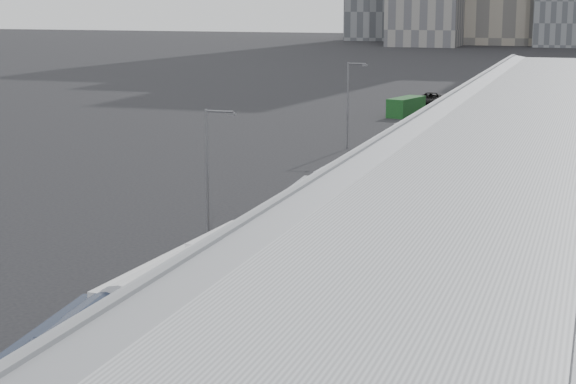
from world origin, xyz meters
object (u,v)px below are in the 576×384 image
at_px(shipping_container, 406,107).
at_px(bus_6, 425,136).
at_px(bus_4, 358,184).
at_px(bus_3, 300,226).
at_px(bus_7, 449,117).
at_px(street_lamp_far, 350,99).
at_px(street_lamp_near, 210,166).
at_px(bus_5, 394,156).
at_px(bus_2, 197,296).
at_px(suv, 430,99).

bearing_deg(shipping_container, bus_6, -60.39).
xyz_separation_m(bus_4, shipping_container, (-7.35, 55.26, -0.44)).
xyz_separation_m(bus_3, bus_7, (0.13, 57.59, -0.10)).
bearing_deg(street_lamp_far, bus_4, -74.13).
xyz_separation_m(bus_7, street_lamp_near, (-6.13, -57.21, 3.40)).
height_order(street_lamp_near, street_lamp_far, street_lamp_far).
height_order(bus_5, bus_6, bus_6).
bearing_deg(bus_6, bus_5, -86.33).
bearing_deg(street_lamp_near, bus_2, -69.68).
bearing_deg(bus_2, bus_7, 93.47).
bearing_deg(suv, bus_5, -89.92).
height_order(bus_5, shipping_container, bus_5).
bearing_deg(shipping_container, bus_7, -42.82).
bearing_deg(street_lamp_near, bus_3, -3.59).
relative_size(street_lamp_far, shipping_container, 1.30).
relative_size(bus_3, shipping_container, 1.94).
distance_m(bus_7, street_lamp_far, 19.41).
bearing_deg(suv, bus_7, -81.97).
xyz_separation_m(bus_2, bus_4, (0.47, 28.79, -0.03)).
bearing_deg(bus_6, street_lamp_near, -93.37).
xyz_separation_m(bus_7, street_lamp_far, (-7.43, -17.57, 3.57)).
distance_m(bus_4, street_lamp_far, 27.43).
xyz_separation_m(bus_6, shipping_container, (-7.52, 28.23, -0.37)).
height_order(bus_2, bus_7, bus_2).
relative_size(bus_2, bus_5, 1.10).
distance_m(bus_2, bus_5, 42.93).
xyz_separation_m(bus_2, street_lamp_far, (-6.97, 54.97, 3.39)).
relative_size(bus_6, suv, 2.06).
bearing_deg(bus_7, bus_3, -84.84).
xyz_separation_m(bus_3, bus_4, (0.15, 13.83, 0.05)).
xyz_separation_m(bus_4, suv, (-6.53, 68.93, -0.77)).
height_order(bus_3, bus_7, bus_3).
bearing_deg(bus_7, bus_6, -84.04).
distance_m(bus_5, street_lamp_far, 14.47).
bearing_deg(bus_7, bus_2, -85.07).
relative_size(bus_4, street_lamp_near, 1.59).
xyz_separation_m(bus_5, street_lamp_far, (-7.21, 12.04, 3.54)).
distance_m(bus_3, street_lamp_near, 6.86).
distance_m(street_lamp_near, suv, 82.49).
distance_m(bus_4, shipping_container, 55.75).
xyz_separation_m(bus_5, shipping_container, (-7.11, 41.12, -0.32)).
xyz_separation_m(bus_2, bus_5, (0.23, 42.93, -0.15)).
relative_size(bus_7, street_lamp_near, 1.46).
xyz_separation_m(bus_6, suv, (-6.70, 41.90, -0.70)).
relative_size(bus_3, suv, 2.06).
relative_size(bus_2, bus_3, 1.05).
relative_size(bus_2, bus_7, 1.12).
bearing_deg(bus_3, suv, 90.84).
distance_m(bus_2, street_lamp_near, 16.66).
height_order(bus_3, street_lamp_far, street_lamp_far).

